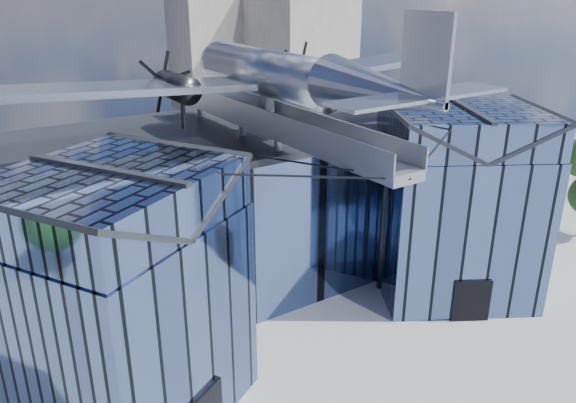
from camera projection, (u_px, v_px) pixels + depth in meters
ground_plane at (307, 329)px, 32.20m from camera, size 120.00×120.00×0.00m
museum at (254, 208)px, 34.72m from camera, size 32.88×24.50×17.60m
bg_towers at (80, 58)px, 68.60m from camera, size 77.00×24.50×26.00m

